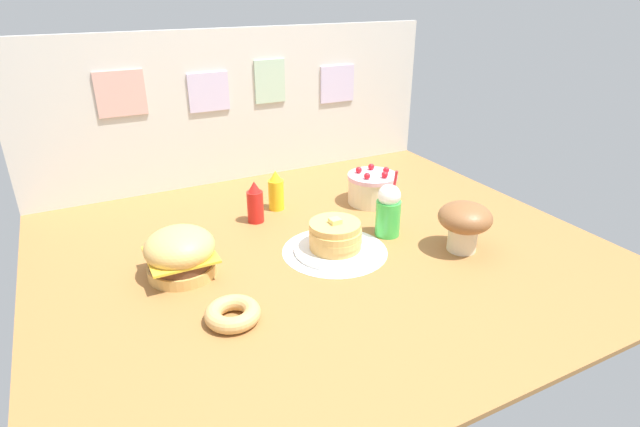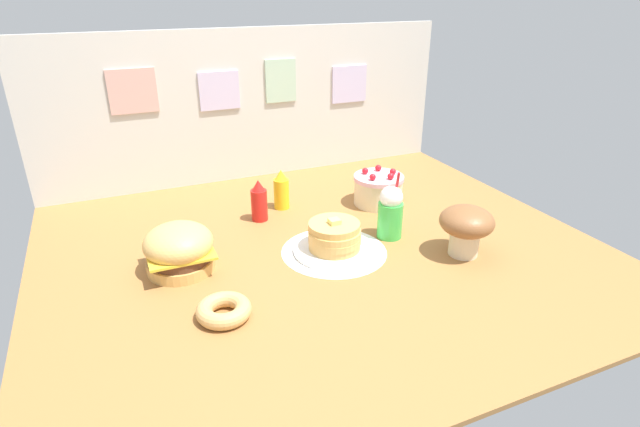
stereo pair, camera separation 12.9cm
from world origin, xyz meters
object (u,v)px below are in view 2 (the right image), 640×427
at_px(mustard_bottle, 281,190).
at_px(donut_pink_glaze, 224,310).
at_px(burger, 179,249).
at_px(layer_cake, 378,189).
at_px(cream_soda_cup, 390,212).
at_px(pancake_stack, 334,239).
at_px(ketchup_bottle, 259,202).
at_px(mushroom_stool, 466,226).

height_order(mustard_bottle, donut_pink_glaze, mustard_bottle).
xyz_separation_m(burger, layer_cake, (1.09, 0.28, -0.01)).
xyz_separation_m(layer_cake, mustard_bottle, (-0.49, 0.16, 0.02)).
bearing_deg(burger, cream_soda_cup, -5.13).
height_order(pancake_stack, ketchup_bottle, ketchup_bottle).
bearing_deg(mustard_bottle, pancake_stack, -84.75).
bearing_deg(pancake_stack, layer_cake, 41.65).
bearing_deg(layer_cake, burger, -165.81).
height_order(pancake_stack, mushroom_stool, mushroom_stool).
bearing_deg(layer_cake, mushroom_stool, -83.98).
bearing_deg(donut_pink_glaze, mustard_bottle, 58.18).
height_order(burger, mushroom_stool, mushroom_stool).
relative_size(donut_pink_glaze, mushroom_stool, 0.85).
bearing_deg(ketchup_bottle, pancake_stack, -65.97).
xyz_separation_m(pancake_stack, mustard_bottle, (-0.05, 0.55, 0.04)).
bearing_deg(layer_cake, pancake_stack, -138.35).
bearing_deg(ketchup_bottle, burger, -143.08).
distance_m(ketchup_bottle, cream_soda_cup, 0.66).
bearing_deg(burger, donut_pink_glaze, -78.15).
xyz_separation_m(ketchup_bottle, mushroom_stool, (0.71, -0.70, 0.04)).
height_order(layer_cake, mustard_bottle, mustard_bottle).
relative_size(ketchup_bottle, donut_pink_glaze, 1.08).
relative_size(burger, ketchup_bottle, 1.33).
height_order(ketchup_bottle, mustard_bottle, same).
relative_size(cream_soda_cup, mushroom_stool, 1.36).
xyz_separation_m(pancake_stack, ketchup_bottle, (-0.20, 0.45, 0.04)).
bearing_deg(donut_pink_glaze, layer_cake, 33.76).
bearing_deg(mustard_bottle, ketchup_bottle, -147.71).
xyz_separation_m(layer_cake, donut_pink_glaze, (-1.01, -0.68, -0.05)).
relative_size(burger, donut_pink_glaze, 1.43).
relative_size(ketchup_bottle, cream_soda_cup, 0.67).
relative_size(layer_cake, cream_soda_cup, 0.83).
height_order(layer_cake, mushroom_stool, mushroom_stool).
relative_size(layer_cake, ketchup_bottle, 1.25).
bearing_deg(layer_cake, ketchup_bottle, 174.75).
relative_size(pancake_stack, ketchup_bottle, 1.70).
xyz_separation_m(cream_soda_cup, mushroom_stool, (0.21, -0.28, 0.01)).
height_order(mustard_bottle, cream_soda_cup, cream_soda_cup).
xyz_separation_m(cream_soda_cup, donut_pink_glaze, (-0.87, -0.31, -0.09)).
bearing_deg(mushroom_stool, pancake_stack, 154.37).
relative_size(burger, mushroom_stool, 1.21).
relative_size(mustard_bottle, mushroom_stool, 0.91).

